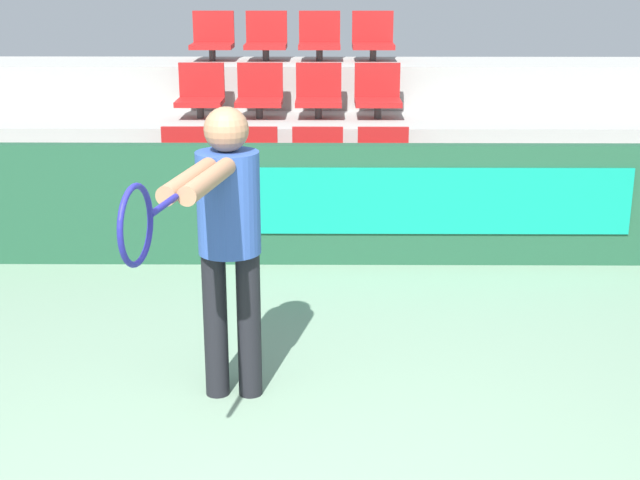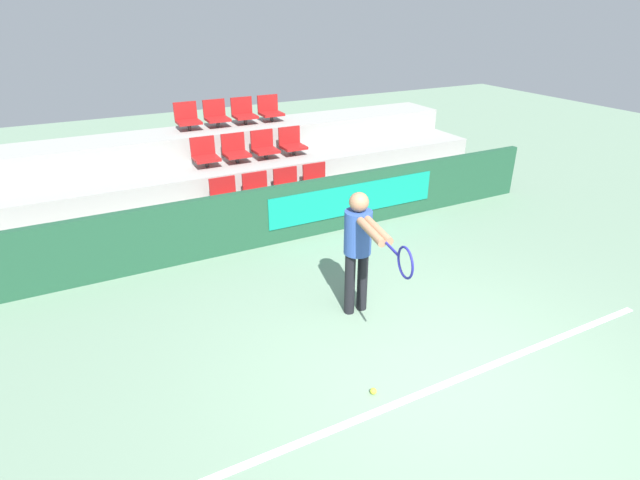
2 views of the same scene
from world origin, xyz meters
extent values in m
plane|color=gray|center=(0.00, 0.00, 0.00)|extent=(30.00, 30.00, 0.00)
cube|color=white|center=(0.00, -0.24, 0.00)|extent=(5.96, 0.08, 0.01)
cube|color=#1E4C33|center=(0.00, 3.63, 0.48)|extent=(9.70, 0.12, 0.95)
cube|color=#0F937A|center=(1.15, 3.56, 0.52)|extent=(3.12, 0.02, 0.52)
cube|color=#9E9E99|center=(0.00, 4.24, 0.22)|extent=(9.30, 1.06, 0.44)
cube|color=#9E9E99|center=(0.00, 5.30, 0.44)|extent=(9.30, 1.06, 0.87)
cube|color=#9E9E99|center=(0.00, 6.36, 0.65)|extent=(9.30, 1.06, 1.31)
cylinder|color=#333333|center=(-0.85, 4.30, 0.50)|extent=(0.07, 0.07, 0.13)
cube|color=#A31919|center=(-0.85, 4.30, 0.59)|extent=(0.44, 0.41, 0.05)
cube|color=#A31919|center=(-0.85, 4.48, 0.78)|extent=(0.44, 0.04, 0.33)
cylinder|color=#333333|center=(-0.28, 4.30, 0.50)|extent=(0.07, 0.07, 0.13)
cube|color=#A31919|center=(-0.28, 4.30, 0.59)|extent=(0.44, 0.41, 0.05)
cube|color=#A31919|center=(-0.28, 4.48, 0.78)|extent=(0.44, 0.04, 0.33)
cylinder|color=#333333|center=(0.28, 4.30, 0.50)|extent=(0.07, 0.07, 0.13)
cube|color=#A31919|center=(0.28, 4.30, 0.59)|extent=(0.44, 0.41, 0.05)
cube|color=#A31919|center=(0.28, 4.48, 0.78)|extent=(0.44, 0.04, 0.33)
cylinder|color=#333333|center=(0.85, 4.30, 0.50)|extent=(0.07, 0.07, 0.13)
cube|color=#A31919|center=(0.85, 4.30, 0.59)|extent=(0.44, 0.41, 0.05)
cube|color=#A31919|center=(0.85, 4.48, 0.78)|extent=(0.44, 0.04, 0.33)
cylinder|color=#333333|center=(-0.85, 5.36, 0.93)|extent=(0.07, 0.07, 0.13)
cube|color=#A31919|center=(-0.85, 5.36, 1.02)|extent=(0.44, 0.41, 0.05)
cube|color=#A31919|center=(-0.85, 5.54, 1.21)|extent=(0.44, 0.04, 0.33)
cylinder|color=#333333|center=(-0.28, 5.36, 0.93)|extent=(0.07, 0.07, 0.13)
cube|color=#A31919|center=(-0.28, 5.36, 1.02)|extent=(0.44, 0.41, 0.05)
cube|color=#A31919|center=(-0.28, 5.54, 1.21)|extent=(0.44, 0.04, 0.33)
cylinder|color=#333333|center=(0.28, 5.36, 0.93)|extent=(0.07, 0.07, 0.13)
cube|color=#A31919|center=(0.28, 5.36, 1.02)|extent=(0.44, 0.41, 0.05)
cube|color=#A31919|center=(0.28, 5.54, 1.21)|extent=(0.44, 0.04, 0.33)
cylinder|color=#333333|center=(0.85, 5.36, 0.93)|extent=(0.07, 0.07, 0.13)
cube|color=#A31919|center=(0.85, 5.36, 1.02)|extent=(0.44, 0.41, 0.05)
cube|color=#A31919|center=(0.85, 5.54, 1.21)|extent=(0.44, 0.04, 0.33)
cylinder|color=#333333|center=(-0.85, 6.42, 1.37)|extent=(0.07, 0.07, 0.13)
cube|color=#A31919|center=(-0.85, 6.42, 1.46)|extent=(0.44, 0.41, 0.05)
cube|color=#A31919|center=(-0.85, 6.60, 1.65)|extent=(0.44, 0.04, 0.33)
cylinder|color=#333333|center=(-0.28, 6.42, 1.37)|extent=(0.07, 0.07, 0.13)
cube|color=#A31919|center=(-0.28, 6.42, 1.46)|extent=(0.44, 0.41, 0.05)
cube|color=#A31919|center=(-0.28, 6.60, 1.65)|extent=(0.44, 0.04, 0.33)
cylinder|color=#333333|center=(0.28, 6.42, 1.37)|extent=(0.07, 0.07, 0.13)
cube|color=#A31919|center=(0.28, 6.42, 1.46)|extent=(0.44, 0.41, 0.05)
cube|color=#A31919|center=(0.28, 6.60, 1.65)|extent=(0.44, 0.04, 0.33)
cylinder|color=#333333|center=(0.85, 6.42, 1.37)|extent=(0.07, 0.07, 0.13)
cube|color=#A31919|center=(0.85, 6.42, 1.46)|extent=(0.44, 0.41, 0.05)
cube|color=#A31919|center=(0.85, 6.60, 1.65)|extent=(0.44, 0.04, 0.33)
cylinder|color=black|center=(-0.24, 1.35, 0.41)|extent=(0.13, 0.13, 0.82)
cylinder|color=black|center=(-0.06, 1.35, 0.41)|extent=(0.13, 0.13, 0.82)
cylinder|color=#2D4C99|center=(-0.15, 1.35, 1.09)|extent=(0.33, 0.33, 0.54)
sphere|color=#9E7051|center=(-0.15, 1.35, 1.47)|extent=(0.23, 0.23, 0.23)
cylinder|color=#9E7051|center=(-0.28, 0.89, 1.31)|extent=(0.20, 0.62, 0.09)
cylinder|color=#9E7051|center=(-0.18, 0.89, 1.31)|extent=(0.20, 0.62, 0.09)
cylinder|color=navy|center=(-0.31, 0.44, 1.31)|extent=(0.08, 0.30, 0.03)
torus|color=navy|center=(-0.36, 0.15, 1.31)|extent=(0.08, 0.32, 0.32)
sphere|color=#CCDB33|center=(-0.76, -0.01, 0.03)|extent=(0.07, 0.07, 0.07)
camera|label=1|loc=(0.36, -3.09, 2.25)|focal=50.00mm
camera|label=2|loc=(-2.98, -3.17, 3.55)|focal=28.00mm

